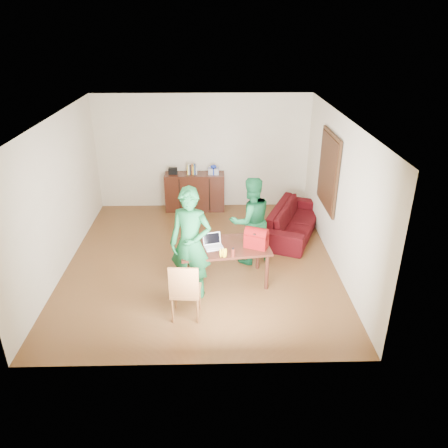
{
  "coord_description": "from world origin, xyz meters",
  "views": [
    {
      "loc": [
        0.26,
        -7.25,
        4.21
      ],
      "look_at": [
        0.42,
        -0.51,
        1.02
      ],
      "focal_mm": 35.0,
      "sensor_mm": 36.0,
      "label": 1
    }
  ],
  "objects_px": {
    "person_far": "(251,221)",
    "bottle": "(233,252)",
    "table": "(224,250)",
    "chair": "(186,301)",
    "red_bag": "(256,240)",
    "laptop": "(214,246)",
    "sofa": "(294,220)",
    "person_near": "(191,244)"
  },
  "relations": [
    {
      "from": "person_far",
      "to": "table",
      "type": "bearing_deg",
      "value": 35.79
    },
    {
      "from": "table",
      "to": "red_bag",
      "type": "height_order",
      "value": "red_bag"
    },
    {
      "from": "table",
      "to": "bottle",
      "type": "xyz_separation_m",
      "value": [
        0.13,
        -0.39,
        0.17
      ]
    },
    {
      "from": "table",
      "to": "chair",
      "type": "bearing_deg",
      "value": -129.12
    },
    {
      "from": "table",
      "to": "laptop",
      "type": "xyz_separation_m",
      "value": [
        -0.18,
        -0.07,
        0.13
      ]
    },
    {
      "from": "person_far",
      "to": "bottle",
      "type": "relative_size",
      "value": 10.2
    },
    {
      "from": "person_far",
      "to": "red_bag",
      "type": "height_order",
      "value": "person_far"
    },
    {
      "from": "bottle",
      "to": "red_bag",
      "type": "distance_m",
      "value": 0.53
    },
    {
      "from": "chair",
      "to": "person_near",
      "type": "xyz_separation_m",
      "value": [
        0.06,
        0.62,
        0.66
      ]
    },
    {
      "from": "bottle",
      "to": "table",
      "type": "bearing_deg",
      "value": 108.88
    },
    {
      "from": "chair",
      "to": "laptop",
      "type": "relative_size",
      "value": 2.79
    },
    {
      "from": "person_near",
      "to": "person_far",
      "type": "height_order",
      "value": "person_near"
    },
    {
      "from": "person_near",
      "to": "laptop",
      "type": "xyz_separation_m",
      "value": [
        0.37,
        0.29,
        -0.2
      ]
    },
    {
      "from": "laptop",
      "to": "red_bag",
      "type": "relative_size",
      "value": 0.92
    },
    {
      "from": "sofa",
      "to": "bottle",
      "type": "bearing_deg",
      "value": 170.86
    },
    {
      "from": "person_near",
      "to": "laptop",
      "type": "height_order",
      "value": "person_near"
    },
    {
      "from": "red_bag",
      "to": "laptop",
      "type": "bearing_deg",
      "value": -154.5
    },
    {
      "from": "person_far",
      "to": "laptop",
      "type": "relative_size",
      "value": 4.79
    },
    {
      "from": "person_far",
      "to": "laptop",
      "type": "xyz_separation_m",
      "value": [
        -0.68,
        -0.79,
        -0.09
      ]
    },
    {
      "from": "laptop",
      "to": "red_bag",
      "type": "xyz_separation_m",
      "value": [
        0.71,
        0.02,
        0.1
      ]
    },
    {
      "from": "chair",
      "to": "person_near",
      "type": "relative_size",
      "value": 0.52
    },
    {
      "from": "table",
      "to": "person_near",
      "type": "relative_size",
      "value": 0.85
    },
    {
      "from": "chair",
      "to": "laptop",
      "type": "distance_m",
      "value": 1.11
    },
    {
      "from": "person_far",
      "to": "sofa",
      "type": "xyz_separation_m",
      "value": [
        1.03,
        1.13,
        -0.53
      ]
    },
    {
      "from": "red_bag",
      "to": "bottle",
      "type": "bearing_deg",
      "value": -116.71
    },
    {
      "from": "person_far",
      "to": "red_bag",
      "type": "relative_size",
      "value": 4.42
    },
    {
      "from": "red_bag",
      "to": "sofa",
      "type": "xyz_separation_m",
      "value": [
        0.99,
        1.91,
        -0.54
      ]
    },
    {
      "from": "chair",
      "to": "sofa",
      "type": "xyz_separation_m",
      "value": [
        2.14,
        2.84,
        0.03
      ]
    },
    {
      "from": "chair",
      "to": "person_far",
      "type": "bearing_deg",
      "value": 60.43
    },
    {
      "from": "chair",
      "to": "table",
      "type": "bearing_deg",
      "value": 61.76
    },
    {
      "from": "bottle",
      "to": "sofa",
      "type": "height_order",
      "value": "bottle"
    },
    {
      "from": "person_far",
      "to": "bottle",
      "type": "xyz_separation_m",
      "value": [
        -0.37,
        -1.11,
        -0.05
      ]
    },
    {
      "from": "laptop",
      "to": "red_bag",
      "type": "height_order",
      "value": "red_bag"
    },
    {
      "from": "person_near",
      "to": "bottle",
      "type": "height_order",
      "value": "person_near"
    },
    {
      "from": "table",
      "to": "chair",
      "type": "distance_m",
      "value": 1.21
    },
    {
      "from": "laptop",
      "to": "bottle",
      "type": "bearing_deg",
      "value": -60.59
    },
    {
      "from": "person_far",
      "to": "sofa",
      "type": "bearing_deg",
      "value": -151.57
    },
    {
      "from": "bottle",
      "to": "sofa",
      "type": "xyz_separation_m",
      "value": [
        1.39,
        2.24,
        -0.48
      ]
    },
    {
      "from": "laptop",
      "to": "sofa",
      "type": "xyz_separation_m",
      "value": [
        1.7,
        1.93,
        -0.44
      ]
    },
    {
      "from": "person_near",
      "to": "red_bag",
      "type": "distance_m",
      "value": 1.13
    },
    {
      "from": "bottle",
      "to": "red_bag",
      "type": "bearing_deg",
      "value": 39.29
    },
    {
      "from": "bottle",
      "to": "sofa",
      "type": "bearing_deg",
      "value": 58.08
    }
  ]
}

